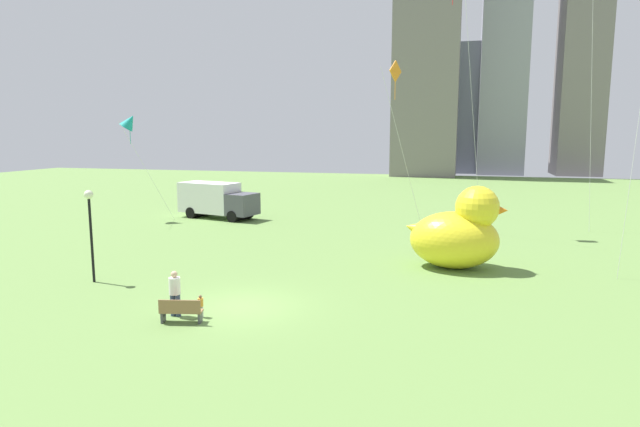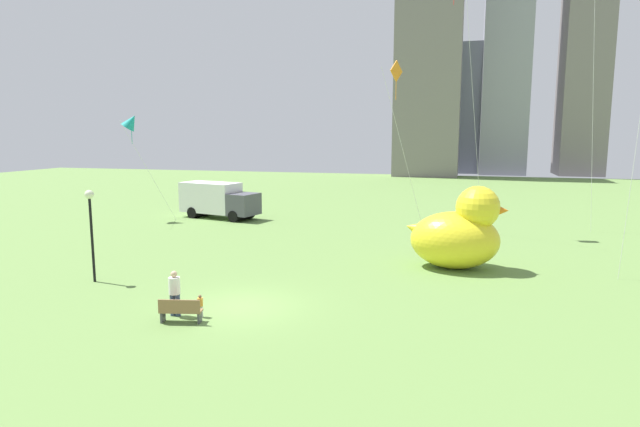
{
  "view_description": "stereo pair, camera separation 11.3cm",
  "coord_description": "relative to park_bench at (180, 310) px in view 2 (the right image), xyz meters",
  "views": [
    {
      "loc": [
        8.21,
        -18.67,
        6.77
      ],
      "look_at": [
        2.32,
        3.15,
        3.36
      ],
      "focal_mm": 29.79,
      "sensor_mm": 36.0,
      "label": 1
    },
    {
      "loc": [
        8.32,
        -18.64,
        6.77
      ],
      "look_at": [
        2.32,
        3.15,
        3.36
      ],
      "focal_mm": 29.79,
      "sensor_mm": 36.0,
      "label": 2
    }
  ],
  "objects": [
    {
      "name": "kite_orange",
      "position": [
        5.49,
        16.58,
        9.58
      ],
      "size": [
        2.78,
        2.78,
        11.14
      ],
      "color": "silver",
      "rests_on": "ground"
    },
    {
      "name": "box_truck",
      "position": [
        -9.44,
        22.29,
        0.99
      ],
      "size": [
        6.94,
        3.73,
        2.85
      ],
      "color": "white",
      "rests_on": "ground"
    },
    {
      "name": "ground_plane",
      "position": [
        1.4,
        2.29,
        -0.47
      ],
      "size": [
        140.0,
        140.0,
        0.0
      ],
      "primitive_type": "plane",
      "color": "#648844"
    },
    {
      "name": "park_bench",
      "position": [
        0.0,
        0.0,
        0.0
      ],
      "size": [
        1.58,
        0.77,
        0.9
      ],
      "color": "olive",
      "rests_on": "ground"
    },
    {
      "name": "city_skyline",
      "position": [
        13.35,
        76.79,
        17.99
      ],
      "size": [
        32.45,
        18.5,
        40.7
      ],
      "color": "gray",
      "rests_on": "ground"
    },
    {
      "name": "giant_inflatable_duck",
      "position": [
        9.49,
        10.8,
        1.33
      ],
      "size": [
        5.09,
        3.27,
        4.22
      ],
      "color": "yellow",
      "rests_on": "ground"
    },
    {
      "name": "person_child",
      "position": [
        0.39,
        0.77,
        -0.0
      ],
      "size": [
        0.21,
        0.21,
        0.85
      ],
      "color": "silver",
      "rests_on": "ground"
    },
    {
      "name": "person_adult",
      "position": [
        -0.58,
        0.63,
        0.48
      ],
      "size": [
        0.42,
        0.42,
        1.73
      ],
      "color": "#38476B",
      "rests_on": "ground"
    },
    {
      "name": "lamppost",
      "position": [
        -6.61,
        3.77,
        2.61
      ],
      "size": [
        0.4,
        0.4,
        4.25
      ],
      "color": "black",
      "rests_on": "ground"
    },
    {
      "name": "kite_teal",
      "position": [
        -15.35,
        19.79,
        7.19
      ],
      "size": [
        3.82,
        4.0,
        8.44
      ],
      "color": "silver",
      "rests_on": "ground"
    }
  ]
}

